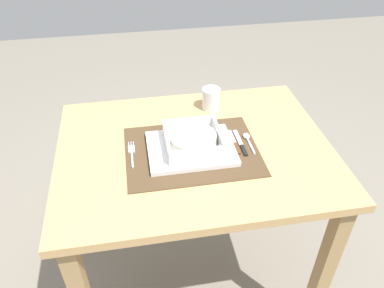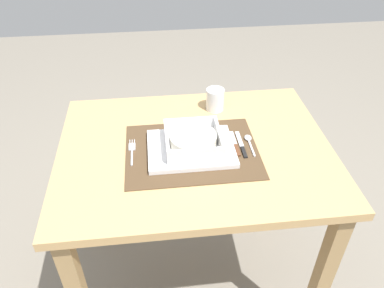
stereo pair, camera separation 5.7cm
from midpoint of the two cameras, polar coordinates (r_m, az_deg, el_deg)
name	(u,v)px [view 2 (the right image)]	position (r m, az deg, el deg)	size (l,w,h in m)	color
ground_plane	(194,277)	(1.83, 1.29, -19.38)	(6.00, 6.00, 0.00)	gray
dining_table	(195,174)	(1.34, 1.66, -4.52)	(0.90, 0.69, 0.75)	tan
placemat	(192,151)	(1.24, 1.32, -1.06)	(0.43, 0.33, 0.00)	#4C3823
serving_plate	(191,148)	(1.24, 1.16, -0.68)	(0.28, 0.21, 0.02)	white
porridge_bowl	(193,140)	(1.22, 1.52, 0.54)	(0.18, 0.18, 0.05)	white
fork	(132,150)	(1.25, -7.70, -0.91)	(0.02, 0.13, 0.00)	silver
spoon	(249,140)	(1.30, 9.75, 0.58)	(0.02, 0.11, 0.01)	silver
butter_knife	(242,146)	(1.27, 8.75, -0.30)	(0.01, 0.14, 0.01)	black
bread_knife	(235,145)	(1.27, 7.80, -0.16)	(0.01, 0.13, 0.01)	#59331E
drinking_glass	(215,101)	(1.44, 4.62, 6.48)	(0.07, 0.07, 0.08)	white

